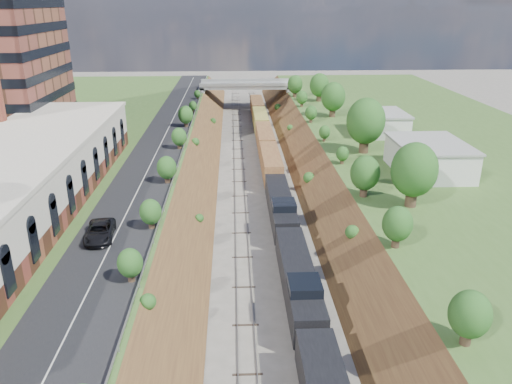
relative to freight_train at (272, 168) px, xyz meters
name	(u,v)px	position (x,y,z in m)	size (l,w,h in m)	color
platform_left	(38,176)	(-35.60, -2.70, 0.01)	(44.00, 180.00, 5.00)	#3E5E26
platform_right	(466,170)	(30.40, -2.70, 0.01)	(44.00, 180.00, 5.00)	#3E5E26
embankment_left	(185,190)	(-13.60, -2.70, -2.49)	(7.07, 180.00, 7.07)	brown
embankment_right	(326,187)	(8.40, -2.70, -2.49)	(7.07, 180.00, 7.07)	brown
rail_left_track	(239,188)	(-5.20, -2.70, -2.40)	(1.58, 180.00, 0.18)	gray
rail_right_track	(273,188)	(0.00, -2.70, -2.40)	(1.58, 180.00, 0.18)	gray
road	(154,159)	(-18.10, -2.70, 2.56)	(8.00, 180.00, 0.10)	black
guardrail	(181,156)	(-14.00, -2.90, 3.06)	(0.10, 171.00, 0.70)	#99999E
commercial_building	(2,190)	(-30.60, -24.70, 6.02)	(14.30, 62.30, 7.00)	brown
overpass	(245,90)	(-2.60, 59.30, 2.43)	(24.50, 8.30, 7.40)	gray
white_building_near	(429,158)	(20.90, -10.70, 4.51)	(9.00, 12.00, 4.00)	silver
white_building_far	(381,123)	(20.40, 11.30, 4.31)	(8.00, 10.00, 3.60)	silver
tree_right_large	(414,170)	(14.40, -22.70, 6.90)	(5.25, 5.25, 7.61)	#473323
tree_left_crest	(124,290)	(-14.40, -42.70, 4.55)	(2.45, 2.45, 3.55)	#473323
freight_train	(272,168)	(0.00, 0.00, 0.00)	(2.91, 117.56, 4.55)	black
suv	(100,231)	(-19.43, -29.82, 3.39)	(2.60, 5.63, 1.57)	black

